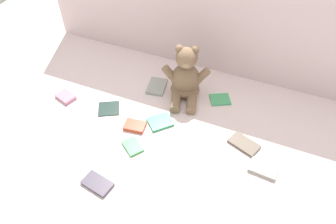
# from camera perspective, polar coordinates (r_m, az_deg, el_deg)

# --- Properties ---
(ground_plane) EXTENTS (3.20, 3.20, 0.00)m
(ground_plane) POSITION_cam_1_polar(r_m,az_deg,el_deg) (1.55, 1.55, -0.16)
(ground_plane) COLOR silver
(backdrop_drape) EXTENTS (1.86, 0.03, 0.67)m
(backdrop_drape) POSITION_cam_1_polar(r_m,az_deg,el_deg) (1.66, 7.22, 17.39)
(backdrop_drape) COLOR beige
(backdrop_drape) RESTS_ON ground_plane
(teddy_bear) EXTENTS (0.24, 0.24, 0.29)m
(teddy_bear) POSITION_cam_1_polar(r_m,az_deg,el_deg) (1.58, 3.17, 6.02)
(teddy_bear) COLOR #7A6047
(teddy_bear) RESTS_ON ground_plane
(book_case_0) EXTENTS (0.11, 0.11, 0.01)m
(book_case_0) POSITION_cam_1_polar(r_m,az_deg,el_deg) (1.42, -6.39, -6.14)
(book_case_0) COLOR green
(book_case_0) RESTS_ON ground_plane
(book_case_1) EXTENTS (0.14, 0.14, 0.01)m
(book_case_1) POSITION_cam_1_polar(r_m,az_deg,el_deg) (1.60, -10.62, 0.67)
(book_case_1) COLOR #182B26
(book_case_1) RESTS_ON ground_plane
(book_case_2) EXTENTS (0.12, 0.08, 0.02)m
(book_case_2) POSITION_cam_1_polar(r_m,az_deg,el_deg) (1.39, 16.76, -9.77)
(book_case_2) COLOR #9BA095
(book_case_2) RESTS_ON ground_plane
(book_case_3) EXTENTS (0.13, 0.12, 0.01)m
(book_case_3) POSITION_cam_1_polar(r_m,az_deg,el_deg) (1.64, 9.35, 2.24)
(book_case_3) COLOR #41A367
(book_case_3) RESTS_ON ground_plane
(book_case_4) EXTENTS (0.11, 0.09, 0.02)m
(book_case_4) POSITION_cam_1_polar(r_m,az_deg,el_deg) (1.70, -17.94, 2.63)
(book_case_4) COLOR #BC748D
(book_case_4) RESTS_ON ground_plane
(book_case_5) EXTENTS (0.11, 0.08, 0.02)m
(book_case_5) POSITION_cam_1_polar(r_m,az_deg,el_deg) (1.49, -6.00, -2.50)
(book_case_5) COLOR #C04029
(book_case_5) RESTS_ON ground_plane
(book_case_6) EXTENTS (0.11, 0.14, 0.02)m
(book_case_6) POSITION_cam_1_polar(r_m,az_deg,el_deg) (1.69, -2.01, 4.62)
(book_case_6) COLOR gray
(book_case_6) RESTS_ON ground_plane
(book_case_7) EXTENTS (0.13, 0.09, 0.02)m
(book_case_7) POSITION_cam_1_polar(r_m,az_deg,el_deg) (1.33, -12.59, -12.45)
(book_case_7) COLOR #4D4754
(book_case_7) RESTS_ON ground_plane
(book_case_8) EXTENTS (0.14, 0.14, 0.01)m
(book_case_8) POSITION_cam_1_polar(r_m,az_deg,el_deg) (1.50, -1.42, -1.79)
(book_case_8) COLOR #269455
(book_case_8) RESTS_ON ground_plane
(book_case_9) EXTENTS (0.15, 0.12, 0.01)m
(book_case_9) POSITION_cam_1_polar(r_m,az_deg,el_deg) (1.46, 13.49, -5.59)
(book_case_9) COLOR brown
(book_case_9) RESTS_ON ground_plane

